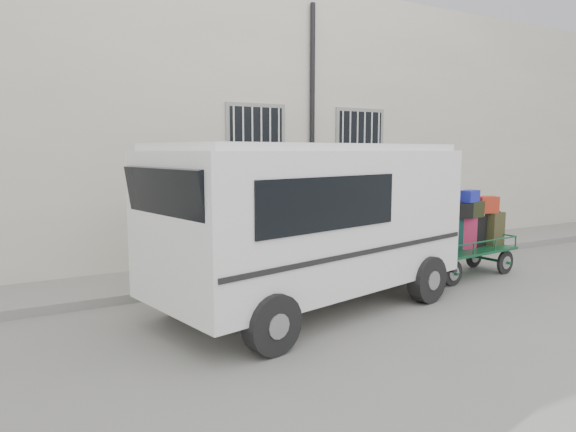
# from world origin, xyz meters

# --- Properties ---
(ground) EXTENTS (80.00, 80.00, 0.00)m
(ground) POSITION_xyz_m (0.00, 0.00, 0.00)
(ground) COLOR slate
(ground) RESTS_ON ground
(building) EXTENTS (24.00, 5.15, 6.00)m
(building) POSITION_xyz_m (0.00, 5.50, 3.00)
(building) COLOR beige
(building) RESTS_ON ground
(sidewalk) EXTENTS (24.00, 1.70, 0.15)m
(sidewalk) POSITION_xyz_m (0.00, 2.20, 0.07)
(sidewalk) COLOR gray
(sidewalk) RESTS_ON ground
(luggage_cart) EXTENTS (2.49, 1.14, 1.82)m
(luggage_cart) POSITION_xyz_m (2.68, 0.08, 0.91)
(luggage_cart) COLOR black
(luggage_cart) RESTS_ON ground
(van) EXTENTS (5.39, 3.16, 2.55)m
(van) POSITION_xyz_m (-1.00, -0.23, 1.46)
(van) COLOR white
(van) RESTS_ON ground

